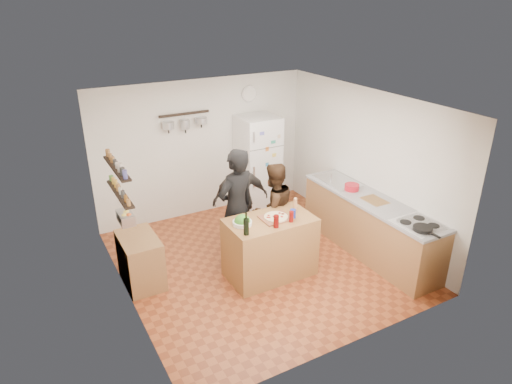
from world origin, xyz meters
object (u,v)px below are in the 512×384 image
fridge (258,163)px  person_left (236,208)px  red_bowl (352,187)px  side_table (141,260)px  person_back (241,199)px  counter_run (369,226)px  wine_bottle (246,227)px  prep_island (270,247)px  skillet (423,229)px  person_center (273,210)px  pepper_mill (295,206)px  wall_clock (249,94)px  salad_bowl (242,223)px  salt_canister (293,214)px

fridge → person_left: bearing=-128.3°
red_bowl → side_table: 3.47m
person_back → side_table: 1.86m
counter_run → fridge: bearing=108.1°
counter_run → wine_bottle: bearing=-179.1°
prep_island → skillet: 2.13m
counter_run → skillet: bearing=-95.2°
prep_island → person_back: (0.06, 1.05, 0.34)m
person_center → red_bowl: 1.36m
person_center → person_back: person_back is taller
fridge → red_bowl: bearing=-69.5°
person_center → prep_island: bearing=48.8°
pepper_mill → wall_clock: bearing=77.6°
wall_clock → fridge: bearing=-90.0°
prep_island → fridge: fridge is taller
prep_island → fridge: (0.97, 2.11, 0.45)m
person_back → wall_clock: wall_clock is taller
person_center → counter_run: 1.57m
wall_clock → person_back: bearing=-123.2°
fridge → wall_clock: (0.00, 0.33, 1.25)m
prep_island → red_bowl: (1.67, 0.25, 0.51)m
pepper_mill → skillet: (1.17, -1.33, -0.05)m
prep_island → side_table: (-1.72, 0.71, -0.09)m
wine_bottle → red_bowl: bearing=12.1°
counter_run → salad_bowl: bearing=173.7°
wine_bottle → fridge: bearing=57.7°
salad_bowl → person_left: bearing=72.3°
prep_island → person_back: person_back is taller
salad_bowl → person_back: (0.48, 1.00, -0.15)m
pepper_mill → fridge: (0.52, 2.06, -0.10)m
skillet → red_bowl: size_ratio=1.11×
counter_run → side_table: size_ratio=3.29×
prep_island → person_back: bearing=86.6°
salad_bowl → prep_island: bearing=-6.8°
prep_island → person_left: 0.77m
salad_bowl → pepper_mill: pepper_mill is taller
person_left → side_table: 1.57m
salad_bowl → person_back: 1.12m
salad_bowl → salt_canister: (0.72, -0.17, 0.04)m
person_left → side_table: person_left is taller
salad_bowl → wine_bottle: (-0.08, -0.27, 0.09)m
pepper_mill → person_back: 1.09m
prep_island → salad_bowl: (-0.42, 0.05, 0.48)m
fridge → side_table: fridge is taller
salad_bowl → skillet: size_ratio=1.04×
wall_clock → salad_bowl: bearing=-120.2°
person_left → person_back: person_left is taller
person_left → salt_canister: bearing=113.9°
salad_bowl → red_bowl: size_ratio=1.15×
side_table → wall_clock: bearing=32.8°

